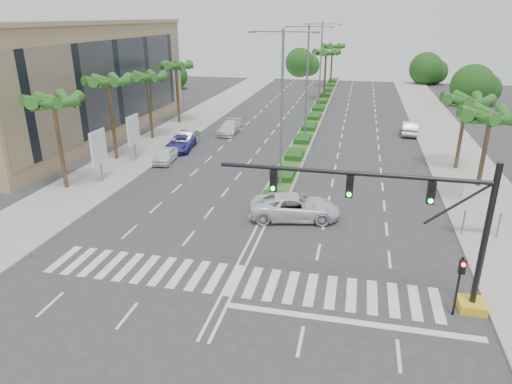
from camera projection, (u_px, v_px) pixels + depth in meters
ground at (234, 280)px, 23.73m from camera, size 160.00×160.00×0.00m
footpath_right at (468, 176)px, 38.78m from camera, size 6.00×120.00×0.15m
footpath_left at (139, 154)px, 45.01m from camera, size 6.00×120.00×0.15m
median at (318, 112)px, 64.62m from camera, size 2.20×75.00×0.20m
median_grass at (318, 111)px, 64.57m from camera, size 1.80×75.00×0.04m
building at (69, 82)px, 50.53m from camera, size 12.00×36.00×12.00m
signal_gantry at (431, 239)px, 20.58m from camera, size 12.60×1.20×7.20m
pedestrian_signal at (460, 277)px, 20.21m from camera, size 0.28×0.36×3.00m
direction_sign at (485, 201)px, 27.34m from camera, size 2.70×0.11×3.40m
billboard_near at (98, 148)px, 36.54m from camera, size 0.18×2.10×4.35m
billboard_far at (133, 130)px, 42.00m from camera, size 0.18×2.10×4.35m
palm_left_near at (53, 105)px, 33.78m from camera, size 4.57×4.68×7.55m
palm_left_mid at (108, 84)px, 40.92m from camera, size 4.57×4.68×7.95m
palm_left_far at (148, 80)px, 48.40m from camera, size 4.57×4.68×7.35m
palm_left_end at (176, 68)px, 55.54m from camera, size 4.57×4.68×7.75m
palm_right_near at (490, 119)px, 31.25m from camera, size 4.57×4.68×7.05m
palm_right_far at (466, 103)px, 38.63m from camera, size 4.57×4.68×6.75m
palm_median_a at (326, 54)px, 71.15m from camera, size 4.57×4.68×8.05m
palm_median_b at (332, 48)px, 84.79m from camera, size 4.57×4.68×8.05m
streetlight_near at (282, 102)px, 34.00m from camera, size 5.10×0.25×12.00m
streetlight_mid at (307, 76)px, 48.55m from camera, size 5.10×0.25×12.00m
streetlight_far at (321, 62)px, 63.10m from camera, size 5.10×0.25×12.00m
car_parked_a at (165, 155)px, 42.53m from camera, size 2.00×4.11×1.35m
car_parked_b at (186, 139)px, 47.84m from camera, size 1.68×4.63×1.52m
car_parked_c at (181, 143)px, 46.39m from camera, size 2.96×5.31×1.40m
car_parked_d at (229, 128)px, 52.77m from camera, size 2.05×4.94×1.43m
car_crossing at (295, 207)px, 30.67m from camera, size 6.44×3.84×1.68m
car_right at (410, 128)px, 52.41m from camera, size 2.03×4.93×1.59m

